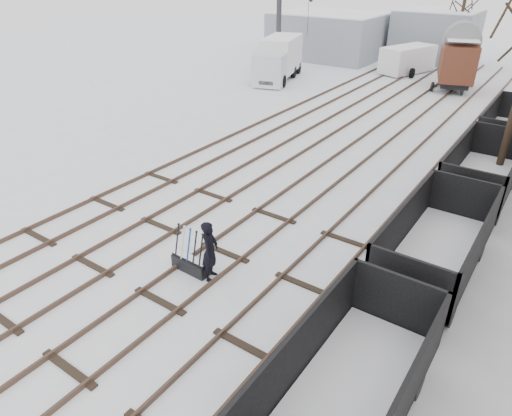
{
  "coord_description": "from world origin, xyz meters",
  "views": [
    {
      "loc": [
        8.06,
        -6.75,
        8.65
      ],
      "look_at": [
        0.31,
        4.37,
        1.2
      ],
      "focal_mm": 32.0,
      "sensor_mm": 36.0,
      "label": 1
    }
  ],
  "objects": [
    {
      "name": "crane",
      "position": [
        -13.66,
        27.93,
        2.33
      ],
      "size": [
        2.05,
        5.26,
        8.85
      ],
      "rotation": [
        0.0,
        0.0,
        -0.18
      ],
      "color": "#2B2B30",
      "rests_on": "ground"
    },
    {
      "name": "lorry",
      "position": [
        -11.81,
        24.86,
        1.65
      ],
      "size": [
        3.62,
        7.36,
        3.2
      ],
      "rotation": [
        0.0,
        0.0,
        0.29
      ],
      "color": "black",
      "rests_on": "ground"
    },
    {
      "name": "worker",
      "position": [
        0.48,
        1.73,
        0.98
      ],
      "size": [
        0.71,
        0.84,
        1.96
      ],
      "primitive_type": "imported",
      "rotation": [
        0.0,
        0.0,
        1.98
      ],
      "color": "black",
      "rests_on": "ground"
    },
    {
      "name": "tree_far_left",
      "position": [
        -1.88,
        39.4,
        2.72
      ],
      "size": [
        0.3,
        0.3,
        5.45
      ],
      "primitive_type": "cylinder",
      "color": "black",
      "rests_on": "ground"
    },
    {
      "name": "freight_wagon_b",
      "position": [
        6.0,
        5.59,
        0.89
      ],
      "size": [
        2.27,
        5.68,
        2.32
      ],
      "color": "black",
      "rests_on": "ground"
    },
    {
      "name": "panel_van",
      "position": [
        -4.16,
        33.17,
        1.15
      ],
      "size": [
        3.63,
        5.42,
        2.2
      ],
      "rotation": [
        0.0,
        0.0,
        -0.32
      ],
      "color": "silver",
      "rests_on": "ground"
    },
    {
      "name": "freight_wagon_a",
      "position": [
        6.0,
        -0.81,
        0.89
      ],
      "size": [
        2.27,
        5.68,
        2.32
      ],
      "color": "black",
      "rests_on": "ground"
    },
    {
      "name": "shed_left",
      "position": [
        -13.0,
        36.0,
        2.05
      ],
      "size": [
        10.0,
        8.0,
        4.1
      ],
      "color": "gray",
      "rests_on": "ground"
    },
    {
      "name": "box_van_wagon",
      "position": [
        0.51,
        29.84,
        2.15
      ],
      "size": [
        3.8,
        5.35,
        3.69
      ],
      "rotation": [
        0.0,
        0.0,
        0.28
      ],
      "color": "black",
      "rests_on": "ground"
    },
    {
      "name": "freight_wagon_d",
      "position": [
        6.0,
        18.39,
        0.89
      ],
      "size": [
        2.27,
        5.68,
        2.32
      ],
      "color": "black",
      "rests_on": "ground"
    },
    {
      "name": "tracks",
      "position": [
        -0.0,
        13.67,
        0.07
      ],
      "size": [
        13.9,
        52.0,
        0.16
      ],
      "color": "black",
      "rests_on": "ground"
    },
    {
      "name": "ground_frame",
      "position": [
        -0.27,
        1.63,
        0.28
      ],
      "size": [
        1.31,
        0.46,
        1.49
      ],
      "rotation": [
        0.0,
        0.0,
        -0.03
      ],
      "color": "black",
      "rests_on": "ground"
    },
    {
      "name": "freight_wagon_c",
      "position": [
        6.0,
        11.99,
        0.89
      ],
      "size": [
        2.27,
        5.68,
        2.32
      ],
      "color": "black",
      "rests_on": "ground"
    },
    {
      "name": "shed_right",
      "position": [
        -4.0,
        40.0,
        2.25
      ],
      "size": [
        7.0,
        6.0,
        4.5
      ],
      "color": "gray",
      "rests_on": "ground"
    },
    {
      "name": "ground",
      "position": [
        0.0,
        0.0,
        0.0
      ],
      "size": [
        120.0,
        120.0,
        0.0
      ],
      "primitive_type": "plane",
      "color": "white",
      "rests_on": "ground"
    }
  ]
}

